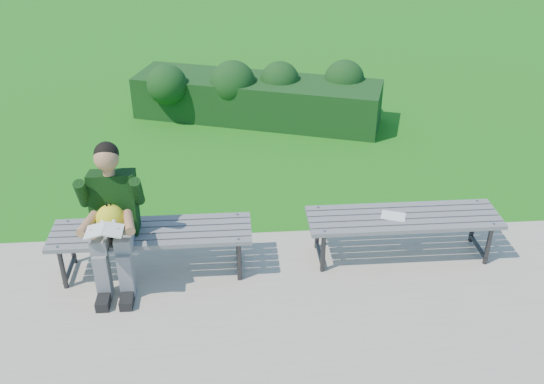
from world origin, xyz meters
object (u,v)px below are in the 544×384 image
(paper_sheet, at_px, (393,216))
(bench_left, at_px, (152,235))
(hedge, at_px, (256,94))
(bench_right, at_px, (403,221))
(seated_boy, at_px, (112,214))

(paper_sheet, bearing_deg, bench_left, -178.21)
(bench_left, height_order, paper_sheet, bench_left)
(bench_left, distance_m, paper_sheet, 2.24)
(hedge, bearing_deg, paper_sheet, -72.88)
(bench_left, xyz_separation_m, bench_right, (2.33, 0.07, 0.00))
(bench_left, height_order, seated_boy, seated_boy)
(bench_left, relative_size, paper_sheet, 6.90)
(bench_left, height_order, bench_right, same)
(hedge, height_order, bench_left, hedge)
(hedge, xyz_separation_m, bench_left, (-1.14, -3.62, 0.03))
(bench_right, xyz_separation_m, seated_boy, (-2.63, -0.17, 0.30))
(hedge, distance_m, paper_sheet, 3.72)
(bench_left, bearing_deg, bench_right, 1.72)
(bench_right, height_order, seated_boy, seated_boy)
(hedge, distance_m, bench_left, 3.80)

